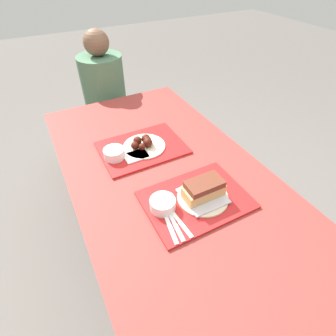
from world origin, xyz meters
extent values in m
plane|color=#605B56|center=(0.00, 0.00, 0.00)|extent=(12.00, 12.00, 0.00)
cube|color=maroon|center=(0.00, 0.00, 0.72)|extent=(0.90, 1.79, 0.04)
cylinder|color=maroon|center=(-0.39, 0.82, 0.35)|extent=(0.07, 0.07, 0.70)
cylinder|color=maroon|center=(0.39, 0.82, 0.35)|extent=(0.07, 0.07, 0.70)
cube|color=maroon|center=(0.00, 1.12, 0.40)|extent=(0.86, 0.28, 0.04)
cylinder|color=maroon|center=(-0.37, 1.12, 0.19)|extent=(0.06, 0.06, 0.39)
cylinder|color=maroon|center=(0.37, 1.12, 0.19)|extent=(0.06, 0.06, 0.39)
cube|color=red|center=(0.03, -0.19, 0.74)|extent=(0.44, 0.32, 0.01)
cube|color=red|center=(-0.03, 0.26, 0.74)|extent=(0.44, 0.32, 0.01)
cylinder|color=white|center=(-0.12, -0.17, 0.78)|extent=(0.11, 0.11, 0.05)
cylinder|color=beige|center=(-0.12, -0.17, 0.79)|extent=(0.09, 0.09, 0.01)
cylinder|color=beige|center=(0.05, -0.20, 0.75)|extent=(0.22, 0.22, 0.01)
cube|color=silver|center=(0.05, -0.20, 0.76)|extent=(0.17, 0.17, 0.01)
cube|color=tan|center=(0.05, -0.20, 0.79)|extent=(0.17, 0.08, 0.05)
cube|color=brown|center=(0.05, -0.20, 0.83)|extent=(0.16, 0.09, 0.03)
cube|color=white|center=(-0.12, -0.26, 0.75)|extent=(0.03, 0.17, 0.00)
cube|color=white|center=(-0.10, -0.26, 0.75)|extent=(0.03, 0.17, 0.00)
cube|color=white|center=(-0.14, -0.26, 0.75)|extent=(0.04, 0.17, 0.00)
cylinder|color=white|center=(-0.19, 0.25, 0.78)|extent=(0.11, 0.11, 0.05)
cylinder|color=beige|center=(-0.19, 0.25, 0.79)|extent=(0.09, 0.09, 0.01)
cylinder|color=beige|center=(-0.02, 0.26, 0.75)|extent=(0.23, 0.23, 0.01)
sphere|color=#42140C|center=(0.00, 0.26, 0.78)|extent=(0.05, 0.05, 0.05)
sphere|color=#42140C|center=(0.00, 0.28, 0.78)|extent=(0.05, 0.05, 0.05)
sphere|color=#42140C|center=(-0.05, 0.29, 0.78)|extent=(0.05, 0.05, 0.05)
sphere|color=#42140C|center=(-0.07, 0.26, 0.78)|extent=(0.04, 0.04, 0.04)
sphere|color=#42140C|center=(-0.05, 0.23, 0.78)|extent=(0.04, 0.04, 0.04)
sphere|color=#42140C|center=(-0.01, 0.24, 0.78)|extent=(0.05, 0.05, 0.05)
cube|color=white|center=(-0.09, 0.20, 0.75)|extent=(0.12, 0.08, 0.01)
cylinder|color=#477051|center=(0.02, 1.12, 0.70)|extent=(0.32, 0.32, 0.55)
sphere|color=brown|center=(0.02, 1.12, 1.06)|extent=(0.18, 0.18, 0.18)
camera|label=1|loc=(-0.43, -0.80, 1.59)|focal=28.00mm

